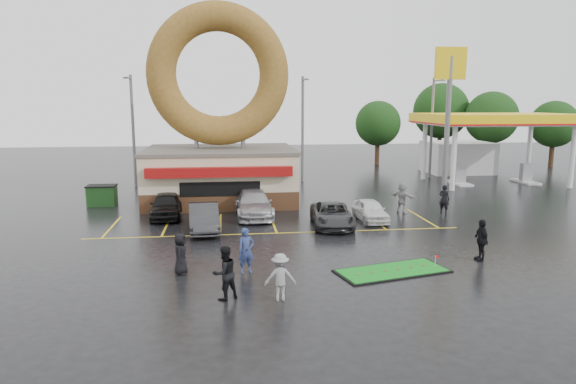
{
  "coord_description": "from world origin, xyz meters",
  "views": [
    {
      "loc": [
        -2.61,
        -22.87,
        6.86
      ],
      "look_at": [
        0.6,
        3.43,
        2.2
      ],
      "focal_mm": 32.0,
      "sensor_mm": 36.0,
      "label": 1
    }
  ],
  "objects": [
    {
      "name": "dumpster",
      "position": [
        -10.9,
        12.17,
        0.65
      ],
      "size": [
        1.81,
        1.22,
        1.3
      ],
      "primitive_type": "cube",
      "rotation": [
        0.0,
        0.0,
        -0.01
      ],
      "color": "#1D481C",
      "rests_on": "ground"
    },
    {
      "name": "person_bystander",
      "position": [
        -4.5,
        -2.63,
        0.84
      ],
      "size": [
        0.59,
        0.86,
        1.67
      ],
      "primitive_type": "imported",
      "rotation": [
        0.0,
        0.0,
        1.5
      ],
      "color": "black",
      "rests_on": "ground"
    },
    {
      "name": "tree_far_d",
      "position": [
        14.0,
        32.0,
        4.53
      ],
      "size": [
        4.9,
        4.9,
        7.0
      ],
      "color": "#332114",
      "rests_on": "ground"
    },
    {
      "name": "person_walker_far",
      "position": [
        10.84,
        7.06,
        0.9
      ],
      "size": [
        0.77,
        0.77,
        1.8
      ],
      "primitive_type": "imported",
      "rotation": [
        0.0,
        0.0,
        2.37
      ],
      "color": "black",
      "rests_on": "ground"
    },
    {
      "name": "car_dgrey",
      "position": [
        -3.85,
        4.33,
        0.73
      ],
      "size": [
        1.88,
        4.54,
        1.46
      ],
      "primitive_type": "imported",
      "rotation": [
        0.0,
        0.0,
        0.08
      ],
      "color": "#2D2D2F",
      "rests_on": "ground"
    },
    {
      "name": "gas_station",
      "position": [
        20.0,
        20.94,
        3.7
      ],
      "size": [
        12.3,
        13.65,
        5.9
      ],
      "color": "silver",
      "rests_on": "ground"
    },
    {
      "name": "person_blue",
      "position": [
        -1.87,
        -2.8,
        0.93
      ],
      "size": [
        0.78,
        0.63,
        1.86
      ],
      "primitive_type": "imported",
      "rotation": [
        0.0,
        0.0,
        0.31
      ],
      "color": "navy",
      "rests_on": "ground"
    },
    {
      "name": "shell_sign",
      "position": [
        13.0,
        12.0,
        7.38
      ],
      "size": [
        2.2,
        0.36,
        10.6
      ],
      "color": "slate",
      "rests_on": "ground"
    },
    {
      "name": "car_silver",
      "position": [
        -0.99,
        7.67,
        0.77
      ],
      "size": [
        2.27,
        5.36,
        1.54
      ],
      "primitive_type": "imported",
      "rotation": [
        0.0,
        0.0,
        0.02
      ],
      "color": "#A4A3A8",
      "rests_on": "ground"
    },
    {
      "name": "car_black",
      "position": [
        -6.22,
        8.0,
        0.75
      ],
      "size": [
        1.93,
        4.45,
        1.49
      ],
      "primitive_type": "imported",
      "rotation": [
        0.0,
        0.0,
        0.04
      ],
      "color": "black",
      "rests_on": "ground"
    },
    {
      "name": "tree_far_b",
      "position": [
        32.0,
        28.0,
        4.53
      ],
      "size": [
        4.9,
        4.9,
        7.0
      ],
      "color": "#332114",
      "rests_on": "ground"
    },
    {
      "name": "person_walker_near",
      "position": [
        8.31,
        7.56,
        0.97
      ],
      "size": [
        1.52,
        1.8,
        1.95
      ],
      "primitive_type": "imported",
      "rotation": [
        0.0,
        0.0,
        2.19
      ],
      "color": "#959598",
      "rests_on": "ground"
    },
    {
      "name": "donut_shop",
      "position": [
        -3.0,
        12.97,
        4.46
      ],
      "size": [
        10.2,
        8.7,
        13.5
      ],
      "color": "#472B19",
      "rests_on": "ground"
    },
    {
      "name": "streetlight_left",
      "position": [
        -10.0,
        19.92,
        4.78
      ],
      "size": [
        0.4,
        2.21,
        9.0
      ],
      "color": "slate",
      "rests_on": "ground"
    },
    {
      "name": "putting_green",
      "position": [
        4.07,
        -3.41,
        0.04
      ],
      "size": [
        4.93,
        3.05,
        0.57
      ],
      "color": "black",
      "rests_on": "ground"
    },
    {
      "name": "car_white",
      "position": [
        5.7,
        5.6,
        0.63
      ],
      "size": [
        1.58,
        3.73,
        1.26
      ],
      "primitive_type": "imported",
      "rotation": [
        0.0,
        0.0,
        0.02
      ],
      "color": "silver",
      "rests_on": "ground"
    },
    {
      "name": "tree_far_c",
      "position": [
        22.0,
        34.0,
        5.84
      ],
      "size": [
        6.3,
        6.3,
        9.0
      ],
      "color": "#332114",
      "rests_on": "ground"
    },
    {
      "name": "car_grey",
      "position": [
        3.21,
        4.58,
        0.65
      ],
      "size": [
        2.56,
        4.87,
        1.31
      ],
      "primitive_type": "imported",
      "rotation": [
        0.0,
        0.0,
        -0.09
      ],
      "color": "#2D2E30",
      "rests_on": "ground"
    },
    {
      "name": "person_hoodie",
      "position": [
        -0.81,
        -5.9,
        0.85
      ],
      "size": [
        1.11,
        0.66,
        1.69
      ],
      "primitive_type": "imported",
      "rotation": [
        0.0,
        0.0,
        3.12
      ],
      "color": "gray",
      "rests_on": "ground"
    },
    {
      "name": "person_blackjkt",
      "position": [
        -2.74,
        -5.55,
        0.97
      ],
      "size": [
        1.18,
        1.11,
        1.93
      ],
      "primitive_type": "imported",
      "rotation": [
        0.0,
        0.0,
        3.69
      ],
      "color": "black",
      "rests_on": "ground"
    },
    {
      "name": "ground",
      "position": [
        0.0,
        0.0,
        0.0
      ],
      "size": [
        120.0,
        120.0,
        0.0
      ],
      "primitive_type": "plane",
      "color": "black",
      "rests_on": "ground"
    },
    {
      "name": "streetlight_mid",
      "position": [
        4.0,
        20.92,
        4.78
      ],
      "size": [
        0.4,
        2.21,
        9.0
      ],
      "color": "slate",
      "rests_on": "ground"
    },
    {
      "name": "person_cameraman",
      "position": [
        8.4,
        -2.35,
        0.92
      ],
      "size": [
        0.48,
        1.09,
        1.83
      ],
      "primitive_type": "imported",
      "rotation": [
        0.0,
        0.0,
        -1.6
      ],
      "color": "black",
      "rests_on": "ground"
    },
    {
      "name": "tree_far_a",
      "position": [
        26.0,
        30.0,
        5.18
      ],
      "size": [
        5.6,
        5.6,
        8.0
      ],
      "color": "#332114",
      "rests_on": "ground"
    },
    {
      "name": "streetlight_right",
      "position": [
        16.0,
        21.92,
        4.78
      ],
      "size": [
        0.4,
        2.21,
        9.0
      ],
      "color": "slate",
      "rests_on": "ground"
    }
  ]
}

